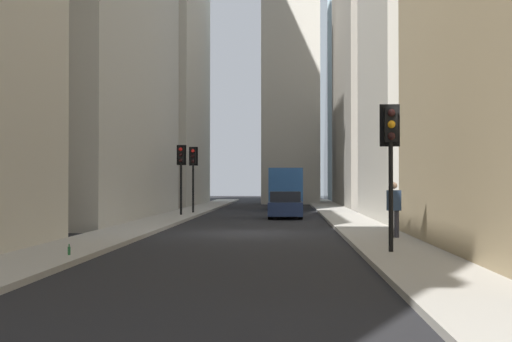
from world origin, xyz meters
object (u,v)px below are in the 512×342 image
Objects in this scene: traffic_light_foreground at (391,143)px; pedestrian at (394,207)px; sedan_navy at (285,206)px; traffic_light_far_junction at (193,164)px; traffic_light_midblock at (181,163)px; delivery_truck at (286,188)px; discarded_bottle at (69,251)px.

traffic_light_foreground is 5.01m from pedestrian.
pedestrian reaches higher than sedan_navy.
traffic_light_far_junction is at bearing 26.53° from pedestrian.
traffic_light_midblock is at bearing 83.43° from sedan_navy.
sedan_navy is 14.86m from pedestrian.
traffic_light_far_junction is at bearing 57.55° from sedan_navy.
delivery_truck is at bearing -27.26° from traffic_light_midblock.
sedan_navy is at bearing -96.57° from traffic_light_midblock.
sedan_navy is 2.41× the size of pedestrian.
sedan_navy is 19.36m from traffic_light_foreground.
traffic_light_far_junction is (22.46, 8.14, 0.02)m from traffic_light_foreground.
traffic_light_foreground is 21.41m from traffic_light_midblock.
traffic_light_far_junction is (2.77, -0.29, 0.03)m from traffic_light_midblock.
traffic_light_foreground is 14.11× the size of discarded_bottle.
delivery_truck is 32.31m from discarded_bottle.
traffic_light_foreground is 23.89m from traffic_light_far_junction.
delivery_truck is at bearing -0.00° from sedan_navy.
pedestrian is 10.54m from discarded_bottle.
traffic_light_far_junction is 23.77m from discarded_bottle.
pedestrian is (-17.85, -8.91, -1.84)m from traffic_light_far_junction.
sedan_navy is 1.12× the size of traffic_light_far_junction.
pedestrian is (-15.08, -9.20, -1.82)m from traffic_light_midblock.
traffic_light_foreground is at bearing -171.77° from sedan_navy.
traffic_light_midblock is 2.79m from traffic_light_far_junction.
discarded_bottle is at bearing 98.21° from traffic_light_foreground.
sedan_navy is at bearing 13.73° from pedestrian.
pedestrian is at bearing -56.76° from discarded_bottle.
traffic_light_midblock is (0.65, 5.67, 2.27)m from sedan_navy.
delivery_truck is 1.70× the size of traffic_light_foreground.
sedan_navy reaches higher than discarded_bottle.
traffic_light_midblock reaches higher than pedestrian.
pedestrian is at bearing -172.31° from delivery_truck.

